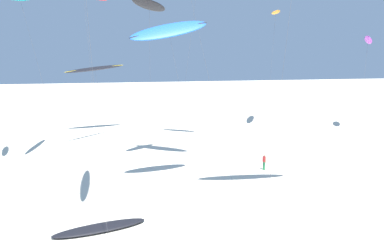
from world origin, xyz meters
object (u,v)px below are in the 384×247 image
at_px(flying_kite_11, 169,31).
at_px(grounded_kite_0, 100,228).
at_px(flying_kite_0, 94,69).
at_px(flying_kite_9, 368,40).
at_px(person_near_right, 264,161).
at_px(flying_kite_1, 276,12).
at_px(flying_kite_6, 149,5).

distance_m(flying_kite_11, grounded_kite_0, 16.62).
xyz_separation_m(flying_kite_0, flying_kite_9, (40.71, -7.70, 4.27)).
bearing_deg(flying_kite_9, person_near_right, -145.19).
height_order(flying_kite_1, flying_kite_11, flying_kite_1).
distance_m(flying_kite_1, person_near_right, 29.57).
height_order(grounded_kite_0, person_near_right, person_near_right).
relative_size(flying_kite_11, person_near_right, 8.93).
bearing_deg(flying_kite_11, flying_kite_1, 49.52).
relative_size(flying_kite_6, flying_kite_9, 1.19).
relative_size(grounded_kite_0, person_near_right, 3.81).
xyz_separation_m(flying_kite_6, person_near_right, (10.91, -5.60, -15.80)).
relative_size(flying_kite_0, flying_kite_11, 0.69).
bearing_deg(flying_kite_1, person_near_right, -115.67).
bearing_deg(flying_kite_9, flying_kite_11, -151.02).
relative_size(flying_kite_0, flying_kite_6, 0.59).
bearing_deg(flying_kite_11, flying_kite_9, 28.98).
height_order(flying_kite_1, grounded_kite_0, flying_kite_1).
xyz_separation_m(flying_kite_0, flying_kite_11, (7.67, -26.00, 4.10)).
bearing_deg(flying_kite_0, person_near_right, -53.23).
xyz_separation_m(flying_kite_1, flying_kite_11, (-20.44, -23.94, -4.50)).
distance_m(flying_kite_0, flying_kite_6, 20.61).
height_order(flying_kite_1, flying_kite_9, flying_kite_1).
relative_size(flying_kite_9, grounded_kite_0, 2.29).
bearing_deg(person_near_right, flying_kite_1, 64.33).
relative_size(flying_kite_6, person_near_right, 10.41).
distance_m(flying_kite_0, flying_kite_9, 41.65).
bearing_deg(flying_kite_0, grounded_kite_0, -87.11).
bearing_deg(grounded_kite_0, flying_kite_9, 33.57).
bearing_deg(flying_kite_6, flying_kite_11, -83.72).
xyz_separation_m(flying_kite_11, grounded_kite_0, (-5.97, -7.59, -13.52)).
relative_size(flying_kite_1, flying_kite_9, 1.29).
height_order(flying_kite_0, grounded_kite_0, flying_kite_0).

